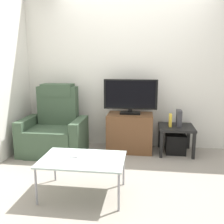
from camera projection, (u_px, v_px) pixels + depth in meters
The scene contains 11 objects.
ground_plane at pixel (129, 171), 3.37m from camera, with size 6.40×6.40×0.00m, color gray.
wall_back at pixel (135, 70), 4.21m from camera, with size 6.40×0.06×2.60m, color silver.
tv_stand at pixel (130, 132), 4.12m from camera, with size 0.72×0.49×0.61m.
television at pixel (130, 96), 4.02m from camera, with size 0.85×0.20×0.55m.
recliner_armchair at pixel (55, 129), 4.03m from camera, with size 0.98×0.78×1.08m.
side_table at pixel (176, 130), 3.99m from camera, with size 0.54×0.54×0.44m.
subwoofer_box at pixel (175, 143), 4.03m from camera, with size 0.31×0.31×0.31m, color black.
book_upright at pixel (170, 120), 3.95m from camera, with size 0.04×0.11×0.20m, color gold.
game_console at pixel (179, 118), 3.96m from camera, with size 0.07×0.20×0.26m, color #333338.
coffee_table at pixel (83, 161), 2.72m from camera, with size 0.90×0.60×0.41m.
cell_phone at pixel (74, 155), 2.80m from camera, with size 0.07×0.15×0.01m, color #B7B7BC.
Camera 1 is at (0.19, -3.15, 1.44)m, focal length 40.61 mm.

